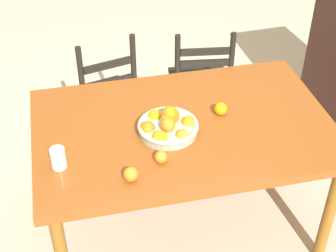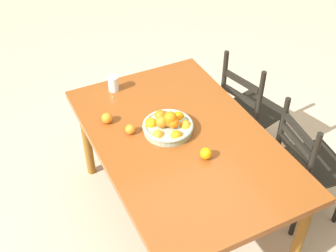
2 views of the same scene
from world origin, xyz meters
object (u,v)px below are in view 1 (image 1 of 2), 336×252
dining_table (183,135)px  orange_loose_1 (131,174)px  fruit_bowl (168,126)px  orange_loose_2 (161,157)px  chair_near_window (200,86)px  orange_loose_0 (221,109)px  chair_by_cabinet (104,100)px  drinking_glass (58,158)px

dining_table → orange_loose_1: bearing=-133.8°
fruit_bowl → orange_loose_2: (-0.08, -0.22, -0.01)m
chair_near_window → orange_loose_0: chair_near_window is taller
fruit_bowl → orange_loose_2: fruit_bowl is taller
fruit_bowl → orange_loose_1: (-0.24, -0.31, -0.01)m
orange_loose_1 → orange_loose_0: bearing=35.6°
dining_table → orange_loose_0: orange_loose_0 is taller
chair_near_window → fruit_bowl: chair_near_window is taller
orange_loose_1 → fruit_bowl: bearing=51.7°
chair_by_cabinet → orange_loose_0: 0.99m
dining_table → orange_loose_2: (-0.18, -0.26, 0.10)m
chair_near_window → orange_loose_0: bearing=89.8°
chair_by_cabinet → drinking_glass: chair_by_cabinet is taller
orange_loose_0 → orange_loose_2: size_ratio=1.15×
orange_loose_1 → orange_loose_2: 0.19m
fruit_bowl → dining_table: bearing=25.4°
orange_loose_2 → dining_table: bearing=55.8°
dining_table → fruit_bowl: 0.16m
dining_table → fruit_bowl: bearing=-154.6°
orange_loose_1 → chair_near_window: bearing=59.7°
orange_loose_0 → drinking_glass: 0.91m
orange_loose_1 → drinking_glass: (-0.32, 0.16, 0.02)m
orange_loose_2 → drinking_glass: drinking_glass is taller
chair_near_window → drinking_glass: size_ratio=8.59×
orange_loose_2 → orange_loose_0: bearing=37.8°
chair_by_cabinet → fruit_bowl: (0.25, -0.82, 0.36)m
fruit_bowl → orange_loose_2: size_ratio=5.13×
orange_loose_1 → orange_loose_2: orange_loose_1 is taller
chair_near_window → orange_loose_1: 1.35m
orange_loose_0 → drinking_glass: size_ratio=0.66×
fruit_bowl → orange_loose_1: fruit_bowl is taller
chair_near_window → chair_by_cabinet: size_ratio=0.97×
chair_by_cabinet → drinking_glass: (-0.31, -0.97, 0.37)m
fruit_bowl → drinking_glass: size_ratio=2.96×
dining_table → chair_near_window: bearing=67.6°
chair_near_window → orange_loose_1: chair_near_window is taller
dining_table → fruit_bowl: (-0.10, -0.05, 0.12)m
fruit_bowl → orange_loose_1: bearing=-128.3°
dining_table → drinking_glass: 0.70m
chair_by_cabinet → drinking_glass: bearing=58.7°
chair_near_window → orange_loose_2: size_ratio=14.91×
chair_near_window → fruit_bowl: size_ratio=2.91×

